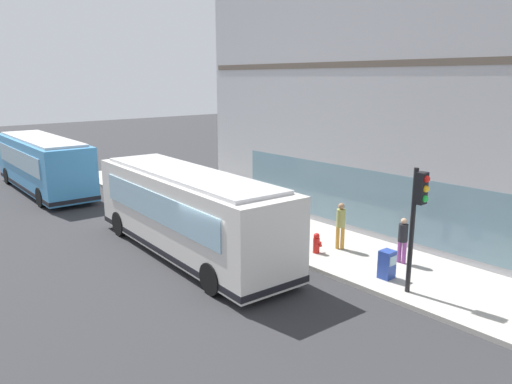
{
  "coord_description": "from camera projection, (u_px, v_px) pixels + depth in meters",
  "views": [
    {
      "loc": [
        -8.73,
        -11.37,
        6.28
      ],
      "look_at": [
        2.75,
        1.96,
        2.14
      ],
      "focal_mm": 34.05,
      "sensor_mm": 36.0,
      "label": 1
    }
  ],
  "objects": [
    {
      "name": "ground",
      "position": [
        231.0,
        281.0,
        15.37
      ],
      "size": [
        120.0,
        120.0,
        0.0
      ],
      "primitive_type": "plane",
      "color": "#2D2D30"
    },
    {
      "name": "sidewalk_curb",
      "position": [
        327.0,
        247.0,
        18.29
      ],
      "size": [
        4.05,
        40.0,
        0.15
      ],
      "primitive_type": "cube",
      "color": "#B2ADA3",
      "rests_on": "ground"
    },
    {
      "name": "building_corner",
      "position": [
        423.0,
        81.0,
        20.57
      ],
      "size": [
        7.55,
        19.26,
        12.35
      ],
      "color": "#A8A8AD",
      "rests_on": "ground"
    },
    {
      "name": "city_bus_nearside",
      "position": [
        188.0,
        213.0,
        17.43
      ],
      "size": [
        3.12,
        10.17,
        3.07
      ],
      "color": "silver",
      "rests_on": "ground"
    },
    {
      "name": "city_bus_far_down_street",
      "position": [
        43.0,
        165.0,
        27.18
      ],
      "size": [
        2.88,
        10.12,
        3.07
      ],
      "color": "#3F8CC6",
      "rests_on": "ground"
    },
    {
      "name": "traffic_light_near_corner",
      "position": [
        418.0,
        208.0,
        13.61
      ],
      "size": [
        0.32,
        0.49,
        3.71
      ],
      "color": "black",
      "rests_on": "sidewalk_curb"
    },
    {
      "name": "fire_hydrant",
      "position": [
        317.0,
        243.0,
        17.39
      ],
      "size": [
        0.35,
        0.35,
        0.74
      ],
      "color": "red",
      "rests_on": "sidewalk_curb"
    },
    {
      "name": "pedestrian_by_light_pole",
      "position": [
        188.0,
        186.0,
        24.22
      ],
      "size": [
        0.32,
        0.32,
        1.57
      ],
      "color": "gold",
      "rests_on": "sidewalk_curb"
    },
    {
      "name": "pedestrian_near_building_entrance",
      "position": [
        403.0,
        238.0,
        16.32
      ],
      "size": [
        0.32,
        0.32,
        1.58
      ],
      "color": "#8C3F8C",
      "rests_on": "sidewalk_curb"
    },
    {
      "name": "pedestrian_walking_along_curb",
      "position": [
        341.0,
        223.0,
        17.65
      ],
      "size": [
        0.32,
        0.32,
        1.73
      ],
      "color": "gold",
      "rests_on": "sidewalk_curb"
    },
    {
      "name": "newspaper_vending_box",
      "position": [
        387.0,
        264.0,
        15.16
      ],
      "size": [
        0.44,
        0.43,
        0.9
      ],
      "color": "#263F99",
      "rests_on": "sidewalk_curb"
    }
  ]
}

